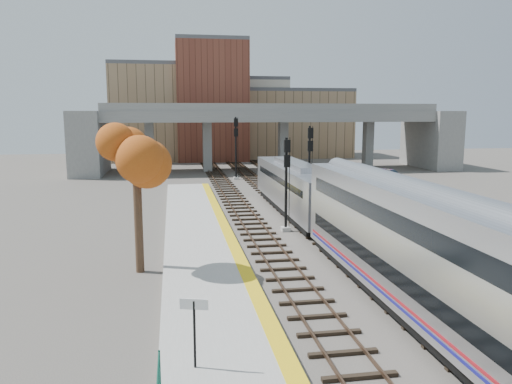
{
  "coord_description": "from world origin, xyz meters",
  "views": [
    {
      "loc": [
        -8.85,
        -25.93,
        8.33
      ],
      "look_at": [
        -2.85,
        9.95,
        2.5
      ],
      "focal_mm": 35.0,
      "sensor_mm": 36.0,
      "label": 1
    }
  ],
  "objects": [
    {
      "name": "station_sign",
      "position": [
        -8.33,
        -11.11,
        1.98
      ],
      "size": [
        0.88,
        0.29,
        2.27
      ],
      "rotation": [
        0.0,
        0.0,
        -0.28
      ],
      "color": "black",
      "rests_on": "platform"
    },
    {
      "name": "car_b",
      "position": [
        15.89,
        26.48,
        0.59
      ],
      "size": [
        1.75,
        3.51,
        1.1
      ],
      "primitive_type": "imported",
      "rotation": [
        0.0,
        0.0,
        0.18
      ],
      "color": "#99999E",
      "rests_on": "parking_lot"
    },
    {
      "name": "coach",
      "position": [
        1.0,
        -9.14,
        2.8
      ],
      "size": [
        3.03,
        25.0,
        5.0
      ],
      "color": "#A8AAB2",
      "rests_on": "ground"
    },
    {
      "name": "car_c",
      "position": [
        18.57,
        33.45,
        0.59
      ],
      "size": [
        2.54,
        4.04,
        1.09
      ],
      "primitive_type": "imported",
      "rotation": [
        0.0,
        0.0,
        0.29
      ],
      "color": "#99999E",
      "rests_on": "parking_lot"
    },
    {
      "name": "car_a",
      "position": [
        11.75,
        24.47,
        0.66
      ],
      "size": [
        1.99,
        3.84,
        1.25
      ],
      "primitive_type": "imported",
      "rotation": [
        0.0,
        0.0,
        0.15
      ],
      "color": "#99999E",
      "rests_on": "parking_lot"
    },
    {
      "name": "signal_mast_near",
      "position": [
        -1.1,
        7.63,
        3.19
      ],
      "size": [
        0.6,
        0.64,
        6.61
      ],
      "color": "#9E9E99",
      "rests_on": "ground"
    },
    {
      "name": "tree",
      "position": [
        -10.71,
        0.07,
        6.1
      ],
      "size": [
        3.6,
        3.6,
        8.22
      ],
      "color": "#382619",
      "rests_on": "ground"
    },
    {
      "name": "tracks",
      "position": [
        0.93,
        12.5,
        0.08
      ],
      "size": [
        10.7,
        95.0,
        0.25
      ],
      "color": "black",
      "rests_on": "ground"
    },
    {
      "name": "platform",
      "position": [
        -7.25,
        0.0,
        0.17
      ],
      "size": [
        4.5,
        60.0,
        0.35
      ],
      "primitive_type": "cube",
      "color": "#9E9E99",
      "rests_on": "ground"
    },
    {
      "name": "buildings_far",
      "position": [
        1.26,
        66.57,
        7.88
      ],
      "size": [
        43.0,
        21.0,
        20.6
      ],
      "color": "#927555",
      "rests_on": "ground"
    },
    {
      "name": "signal_mast_mid",
      "position": [
        3.0,
        16.4,
        3.57
      ],
      "size": [
        0.6,
        0.64,
        7.15
      ],
      "color": "#9E9E99",
      "rests_on": "ground"
    },
    {
      "name": "yellow_strip",
      "position": [
        -5.35,
        0.0,
        0.35
      ],
      "size": [
        0.7,
        60.0,
        0.01
      ],
      "primitive_type": "cube",
      "color": "yellow",
      "rests_on": "platform"
    },
    {
      "name": "signal_mast_far",
      "position": [
        -1.1,
        35.59,
        3.97
      ],
      "size": [
        0.6,
        0.64,
        7.75
      ],
      "color": "#9E9E99",
      "rests_on": "ground"
    },
    {
      "name": "parking_lot",
      "position": [
        14.0,
        28.0,
        0.02
      ],
      "size": [
        14.0,
        18.0,
        0.04
      ],
      "primitive_type": "cube",
      "color": "black",
      "rests_on": "ground"
    },
    {
      "name": "locomotive",
      "position": [
        1.0,
        13.47,
        2.28
      ],
      "size": [
        3.02,
        19.05,
        4.1
      ],
      "color": "#A8AAB2",
      "rests_on": "ground"
    },
    {
      "name": "ground",
      "position": [
        0.0,
        0.0,
        0.0
      ],
      "size": [
        160.0,
        160.0,
        0.0
      ],
      "primitive_type": "plane",
      "color": "#47423D",
      "rests_on": "ground"
    },
    {
      "name": "overpass",
      "position": [
        4.92,
        45.0,
        5.81
      ],
      "size": [
        54.0,
        12.0,
        9.5
      ],
      "color": "slate",
      "rests_on": "ground"
    }
  ]
}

